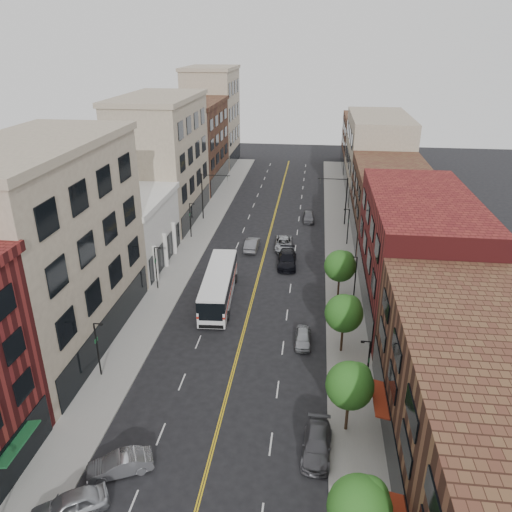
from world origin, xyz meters
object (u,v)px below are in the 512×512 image
at_px(car_angle_a, 69,505).
at_px(car_parked_mid, 317,445).
at_px(city_bus, 219,284).
at_px(car_lane_b, 284,244).
at_px(car_parked_far, 303,338).
at_px(car_angle_b, 120,464).
at_px(car_lane_c, 309,217).
at_px(car_lane_behind, 252,244).
at_px(car_lane_a, 287,259).

xyz_separation_m(car_angle_a, car_parked_mid, (14.61, 6.72, -0.08)).
bearing_deg(city_bus, car_parked_mid, -66.26).
bearing_deg(car_angle_a, car_parked_mid, 82.75).
bearing_deg(car_parked_mid, car_lane_b, 100.85).
relative_size(car_angle_a, car_parked_far, 1.19).
height_order(car_angle_a, car_parked_far, car_angle_a).
height_order(car_angle_b, car_lane_b, car_lane_b).
bearing_deg(car_parked_mid, car_lane_c, 95.33).
distance_m(car_angle_a, car_angle_b, 3.87).
height_order(car_angle_a, car_lane_behind, car_lane_behind).
bearing_deg(car_lane_c, car_lane_b, -106.82).
relative_size(car_parked_mid, car_lane_a, 0.84).
bearing_deg(car_parked_far, car_lane_c, 89.47).
bearing_deg(car_lane_b, car_angle_b, -104.09).
bearing_deg(car_lane_a, car_lane_b, 96.02).
bearing_deg(city_bus, car_lane_a, 51.64).
distance_m(city_bus, car_lane_c, 28.30).
xyz_separation_m(city_bus, car_lane_a, (6.80, 9.84, -1.08)).
distance_m(city_bus, car_parked_mid, 23.44).
relative_size(car_lane_a, car_lane_c, 1.32).
height_order(car_lane_b, car_lane_c, car_lane_c).
distance_m(car_parked_mid, car_parked_far, 13.38).
distance_m(car_angle_a, car_lane_a, 38.81).
relative_size(car_lane_a, car_lane_b, 1.11).
relative_size(city_bus, car_parked_mid, 2.70).
height_order(city_bus, car_angle_a, city_bus).
bearing_deg(car_lane_behind, car_parked_mid, 105.91).
xyz_separation_m(car_lane_b, car_lane_c, (3.09, 11.51, 0.02)).
distance_m(car_lane_a, car_lane_c, 17.10).
relative_size(car_parked_far, car_lane_behind, 0.81).
relative_size(city_bus, car_angle_a, 2.85).
bearing_deg(car_parked_mid, car_angle_a, -152.03).
bearing_deg(car_parked_mid, car_parked_far, 99.32).
height_order(car_lane_behind, car_lane_c, car_lane_behind).
height_order(car_angle_b, car_lane_behind, car_lane_behind).
relative_size(car_lane_behind, car_lane_c, 1.09).
xyz_separation_m(car_angle_a, car_lane_a, (10.62, 37.33, 0.05)).
relative_size(city_bus, car_angle_b, 3.03).
height_order(car_parked_far, car_lane_behind, car_lane_behind).
xyz_separation_m(car_parked_mid, car_lane_behind, (-9.01, 35.19, 0.08)).
bearing_deg(car_lane_b, car_lane_behind, -171.20).
distance_m(car_angle_a, car_parked_far, 23.98).
bearing_deg(car_lane_a, car_angle_a, -108.30).
xyz_separation_m(city_bus, car_parked_mid, (10.79, -20.77, -1.21)).
xyz_separation_m(car_angle_b, car_lane_c, (11.10, 50.84, 0.03)).
bearing_deg(city_bus, car_lane_c, 67.55).
distance_m(city_bus, car_lane_b, 16.44).
height_order(city_bus, car_lane_b, city_bus).
height_order(car_lane_a, car_lane_b, car_lane_a).
bearing_deg(city_bus, car_lane_behind, 79.24).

